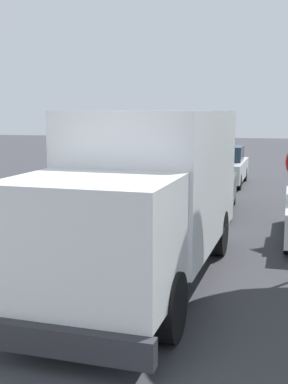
# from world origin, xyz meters

# --- Properties ---
(centre_line_yellow) EXTENTS (0.16, 56.00, 0.01)m
(centre_line_yellow) POSITION_xyz_m (0.00, 10.00, 0.00)
(centre_line_yellow) COLOR gold
(centre_line_yellow) RESTS_ON ground
(box_truck) EXTENTS (2.69, 7.27, 3.20)m
(box_truck) POSITION_xyz_m (1.72, 7.76, 1.77)
(box_truck) COLOR white
(box_truck) RESTS_ON ground
(parked_car_near) EXTENTS (1.96, 4.46, 1.67)m
(parked_car_near) POSITION_xyz_m (1.87, 14.71, 0.79)
(parked_car_near) COLOR #4C564C
(parked_car_near) RESTS_ON ground
(parked_car_mid) EXTENTS (1.90, 4.44, 1.67)m
(parked_car_mid) POSITION_xyz_m (1.82, 20.89, 0.79)
(parked_car_mid) COLOR silver
(parked_car_mid) RESTS_ON ground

